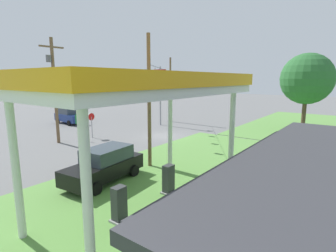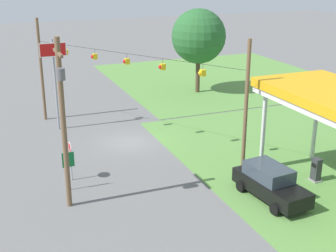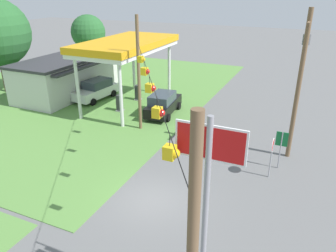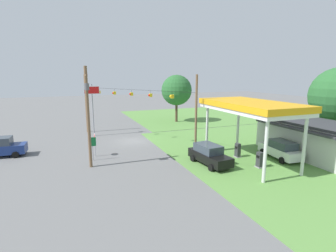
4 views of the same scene
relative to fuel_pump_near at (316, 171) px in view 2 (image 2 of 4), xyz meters
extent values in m
plane|color=slate|center=(-10.60, -8.55, -0.71)|extent=(160.00, 160.00, 0.00)
cube|color=#5B8E42|center=(-26.60, 7.45, -0.69)|extent=(24.00, 24.00, 0.04)
cylinder|color=silver|center=(-2.90, -2.04, 1.84)|extent=(0.28, 0.28, 5.11)
cylinder|color=silver|center=(-2.90, 2.04, 1.84)|extent=(0.28, 0.28, 5.11)
cube|color=gray|center=(0.00, 0.00, -0.65)|extent=(0.71, 0.56, 0.12)
cube|color=#333338|center=(0.00, 0.00, 0.10)|extent=(0.55, 0.40, 1.39)
cube|color=black|center=(0.00, -0.21, 0.38)|extent=(0.39, 0.03, 0.24)
cube|color=black|center=(0.92, -3.86, 0.05)|extent=(5.07, 2.32, 0.84)
cube|color=#333D47|center=(0.62, -3.89, 0.85)|extent=(2.86, 1.96, 0.77)
cylinder|color=black|center=(2.34, -2.77, -0.37)|extent=(0.70, 0.29, 0.68)
cylinder|color=black|center=(2.53, -4.65, -0.37)|extent=(0.70, 0.29, 0.68)
cylinder|color=black|center=(-0.69, -3.07, -0.37)|extent=(0.70, 0.29, 0.68)
cylinder|color=black|center=(-0.51, -4.95, -0.37)|extent=(0.70, 0.29, 0.68)
cylinder|color=#99999E|center=(-5.79, -13.78, 0.34)|extent=(0.08, 0.08, 2.10)
cylinder|color=white|center=(-5.79, -13.78, 1.39)|extent=(0.80, 0.03, 0.80)
cylinder|color=red|center=(-5.79, -13.78, 1.39)|extent=(0.70, 0.03, 0.70)
cylinder|color=gray|center=(-15.58, -12.92, 2.92)|extent=(0.18, 0.18, 7.26)
cube|color=white|center=(-15.48, -12.92, 5.71)|extent=(0.06, 2.05, 1.07)
cube|color=red|center=(-15.48, -12.92, 5.71)|extent=(0.07, 1.93, 0.95)
cylinder|color=gray|center=(-4.50, -14.15, 0.49)|extent=(0.07, 0.07, 2.40)
cube|color=#146B33|center=(-4.45, -14.15, 1.24)|extent=(0.04, 0.70, 0.90)
cylinder|color=brown|center=(-2.63, -14.54, 3.92)|extent=(0.28, 0.28, 9.28)
cube|color=brown|center=(-2.63, -14.54, 7.76)|extent=(2.20, 0.14, 0.14)
cylinder|color=#59595B|center=(-2.28, -14.54, 6.76)|extent=(0.44, 0.44, 0.60)
cylinder|color=brown|center=(-18.53, -13.55, 3.56)|extent=(0.24, 0.24, 8.54)
cylinder|color=brown|center=(-2.68, -3.55, 3.56)|extent=(0.24, 0.24, 8.54)
cylinder|color=black|center=(-10.60, -8.55, 5.95)|extent=(15.86, 10.02, 0.02)
cylinder|color=black|center=(-15.88, -11.88, 5.77)|extent=(0.02, 0.02, 0.35)
cube|color=yellow|center=(-15.88, -11.88, 5.40)|extent=(0.32, 0.32, 0.40)
sphere|color=yellow|center=(-15.88, -12.05, 5.40)|extent=(0.28, 0.28, 0.28)
cylinder|color=black|center=(-13.24, -10.22, 5.77)|extent=(0.02, 0.02, 0.35)
cube|color=yellow|center=(-13.24, -10.22, 5.40)|extent=(0.32, 0.32, 0.40)
sphere|color=red|center=(-13.24, -10.39, 5.40)|extent=(0.28, 0.28, 0.28)
cylinder|color=black|center=(-10.60, -8.55, 5.77)|extent=(0.02, 0.02, 0.35)
cube|color=yellow|center=(-10.60, -8.55, 5.40)|extent=(0.32, 0.32, 0.40)
sphere|color=red|center=(-10.60, -8.72, 5.40)|extent=(0.28, 0.28, 0.28)
cylinder|color=black|center=(-7.96, -6.88, 5.77)|extent=(0.02, 0.02, 0.35)
cube|color=yellow|center=(-7.96, -6.88, 5.40)|extent=(0.32, 0.32, 0.40)
sphere|color=red|center=(-7.96, -7.05, 5.40)|extent=(0.28, 0.28, 0.28)
cylinder|color=black|center=(-5.32, -5.22, 5.77)|extent=(0.02, 0.02, 0.35)
cube|color=yellow|center=(-5.32, -5.22, 5.40)|extent=(0.32, 0.32, 0.40)
sphere|color=yellow|center=(-5.32, -5.39, 5.40)|extent=(0.28, 0.28, 0.28)
cylinder|color=#4C3828|center=(-21.65, 2.33, 1.08)|extent=(0.44, 0.44, 3.59)
sphere|color=#28602D|center=(-21.65, 2.33, 5.05)|extent=(5.44, 5.44, 5.44)
camera|label=1|loc=(10.03, 7.50, 5.04)|focal=28.00mm
camera|label=2|loc=(20.67, -18.12, 11.94)|focal=50.00mm
camera|label=3|loc=(-23.26, -15.14, 9.68)|focal=35.00mm
camera|label=4|loc=(21.79, -16.33, 7.81)|focal=28.00mm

